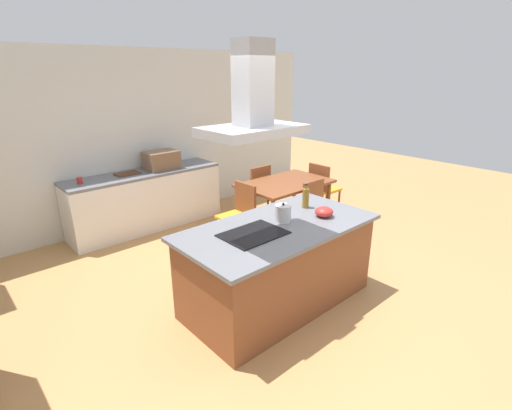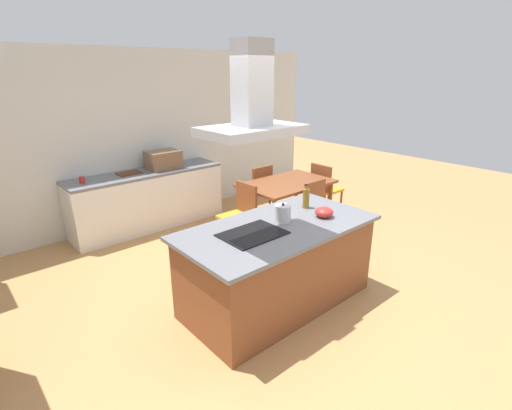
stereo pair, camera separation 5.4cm
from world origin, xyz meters
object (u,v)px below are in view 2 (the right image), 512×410
(countertop_microwave, at_px, (163,160))
(range_hood, at_px, (252,105))
(cooktop, at_px, (253,234))
(tea_kettle, at_px, (283,213))
(chair_at_right_end, at_px, (324,186))
(coffee_mug_red, at_px, (82,180))
(cutting_board, at_px, (129,173))
(chair_facing_island, at_px, (320,208))
(dining_table, at_px, (287,187))
(mixing_bowl, at_px, (324,212))
(chair_facing_back_wall, at_px, (258,188))
(olive_oil_bottle, at_px, (306,198))
(chair_at_left_end, at_px, (241,211))

(countertop_microwave, bearing_deg, range_hood, -101.99)
(cooktop, bearing_deg, tea_kettle, 6.10)
(cooktop, xyz_separation_m, countertop_microwave, (0.61, 2.88, 0.13))
(tea_kettle, bearing_deg, chair_at_right_end, 29.82)
(coffee_mug_red, height_order, cutting_board, coffee_mug_red)
(cooktop, distance_m, chair_facing_island, 2.07)
(dining_table, bearing_deg, chair_at_right_end, 0.00)
(countertop_microwave, xyz_separation_m, cutting_board, (-0.55, 0.05, -0.13))
(range_hood, bearing_deg, countertop_microwave, 78.01)
(cutting_board, bearing_deg, countertop_microwave, -5.17)
(mixing_bowl, xyz_separation_m, cutting_board, (-0.82, 3.08, -0.04))
(coffee_mug_red, bearing_deg, chair_facing_island, -40.24)
(chair_at_right_end, bearing_deg, countertop_microwave, 146.06)
(dining_table, relative_size, chair_facing_back_wall, 1.57)
(tea_kettle, bearing_deg, dining_table, 43.14)
(tea_kettle, height_order, dining_table, tea_kettle)
(countertop_microwave, bearing_deg, chair_facing_back_wall, -32.41)
(coffee_mug_red, xyz_separation_m, chair_facing_back_wall, (2.54, -0.82, -0.44))
(chair_facing_island, bearing_deg, tea_kettle, -154.58)
(cooktop, distance_m, tea_kettle, 0.47)
(countertop_microwave, xyz_separation_m, coffee_mug_red, (-1.25, 0.00, -0.09))
(tea_kettle, relative_size, olive_oil_bottle, 0.79)
(cutting_board, xyz_separation_m, chair_at_right_end, (2.75, -1.53, -0.40))
(chair_facing_back_wall, xyz_separation_m, range_hood, (-1.90, -2.06, 1.59))
(countertop_microwave, height_order, chair_at_left_end, countertop_microwave)
(cutting_board, bearing_deg, chair_facing_island, -50.07)
(cutting_board, bearing_deg, range_hood, -91.14)
(coffee_mug_red, height_order, range_hood, range_hood)
(chair_facing_back_wall, bearing_deg, mixing_bowl, -114.71)
(chair_at_left_end, bearing_deg, tea_kettle, -111.27)
(cooktop, distance_m, chair_at_right_end, 3.17)
(dining_table, bearing_deg, mixing_bowl, -123.33)
(cooktop, bearing_deg, chair_facing_back_wall, 47.42)
(mixing_bowl, height_order, chair_facing_island, mixing_bowl)
(cooktop, xyz_separation_m, tea_kettle, (0.46, 0.05, 0.08))
(mixing_bowl, relative_size, chair_at_right_end, 0.22)
(chair_facing_back_wall, bearing_deg, chair_at_right_end, -36.01)
(tea_kettle, distance_m, chair_at_left_end, 1.53)
(tea_kettle, height_order, chair_at_right_end, tea_kettle)
(mixing_bowl, xyz_separation_m, chair_facing_back_wall, (1.02, 2.21, -0.45))
(olive_oil_bottle, xyz_separation_m, chair_facing_island, (0.95, 0.56, -0.51))
(cooktop, bearing_deg, chair_facing_island, 21.15)
(olive_oil_bottle, distance_m, mixing_bowl, 0.33)
(olive_oil_bottle, height_order, cutting_board, olive_oil_bottle)
(chair_facing_island, height_order, range_hood, range_hood)
(dining_table, xyz_separation_m, chair_facing_island, (0.00, -0.67, -0.16))
(cooktop, relative_size, cutting_board, 1.76)
(olive_oil_bottle, xyz_separation_m, coffee_mug_red, (-1.59, 2.71, -0.07))
(coffee_mug_red, xyz_separation_m, range_hood, (0.64, -2.88, 1.16))
(cooktop, bearing_deg, dining_table, 36.41)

